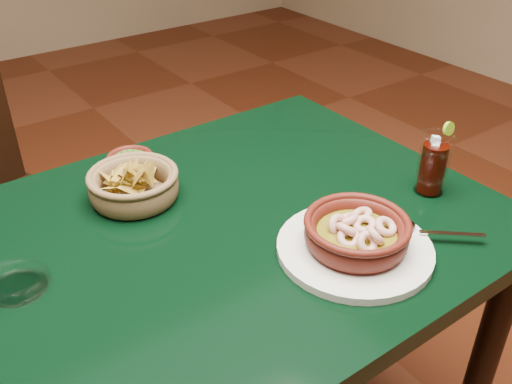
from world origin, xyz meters
TOP-DOWN VIEW (x-y plane):
  - dining_table at (0.00, 0.00)m, footprint 1.20×0.80m
  - shrimp_plate at (0.22, -0.21)m, footprint 0.35×0.28m
  - chip_basket at (-0.02, 0.18)m, footprint 0.21×0.21m
  - guacamole_ramekin at (0.03, 0.29)m, footprint 0.13×0.13m
  - cola_drink at (0.49, -0.15)m, footprint 0.13×0.13m
  - glass_ashtray at (-0.29, 0.05)m, footprint 0.11×0.11m

SIDE VIEW (x-z plane):
  - dining_table at x=0.00m, z-range 0.28..1.03m
  - glass_ashtray at x=-0.29m, z-range 0.75..0.78m
  - guacamole_ramekin at x=0.03m, z-range 0.75..0.79m
  - chip_basket at x=-0.02m, z-range 0.72..0.85m
  - shrimp_plate at x=0.22m, z-range 0.74..0.82m
  - cola_drink at x=0.49m, z-range 0.74..0.89m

